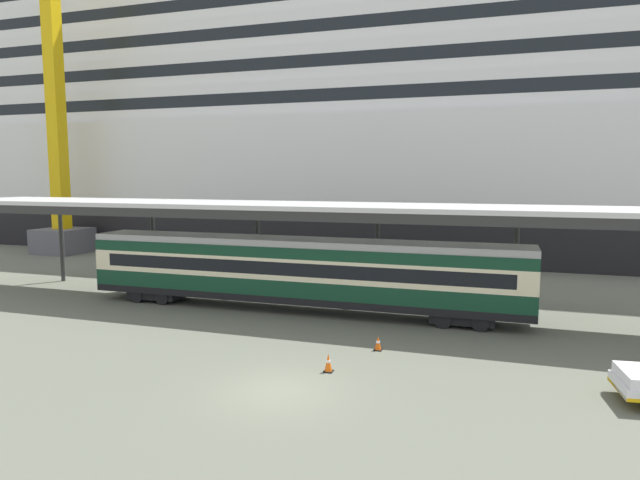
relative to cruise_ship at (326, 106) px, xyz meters
The scene contains 7 objects.
ground_plane 46.21m from the cruise_ship, 74.64° to the right, with size 400.00×400.00×0.00m, color #626658.
cruise_ship is the anchor object (origin of this frame).
platform_canopy 32.90m from the cruise_ship, 75.07° to the right, with size 46.31×5.83×6.04m.
train_carriage 34.44m from the cruise_ship, 75.27° to the right, with size 25.13×2.81×4.11m.
traffic_cone_near 44.20m from the cruise_ship, 72.30° to the right, with size 0.36×0.36×0.74m.
traffic_cone_mid 41.74m from the cruise_ship, 69.07° to the right, with size 0.36×0.36×0.64m.
dockside_crane 27.10m from the cruise_ship, 143.52° to the right, with size 12.65×4.40×56.70m.
Camera 1 is at (7.33, -17.53, 7.64)m, focal length 31.14 mm.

